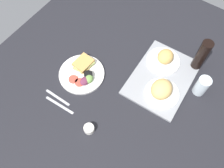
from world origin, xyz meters
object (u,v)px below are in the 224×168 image
serving_tray (162,78)px  bread_plate_far (162,90)px  bread_plate_near (164,59)px  fork (58,97)px  drinking_glass (202,86)px  espresso_cup (89,129)px  plate_with_salad (83,73)px  knife (60,105)px  soda_bottle (201,56)px

serving_tray → bread_plate_far: size_ratio=2.28×
bread_plate_near → fork: size_ratio=1.19×
bread_plate_far → drinking_glass: 22.89cm
fork → serving_tray: bearing=45.7°
espresso_cup → plate_with_salad: bearing=-136.7°
drinking_glass → plate_with_salad: bearing=-65.0°
bread_plate_far → fork: bread_plate_far is taller
bread_plate_near → bread_plate_far: (20.73, 9.19, 1.33)cm
bread_plate_near → knife: size_ratio=1.07×
bread_plate_near → bread_plate_far: bread_plate_far is taller
bread_plate_far → plate_with_salad: 47.49cm
drinking_glass → knife: drinking_glass is taller
drinking_glass → bread_plate_far: bearing=-48.9°
fork → bread_plate_near: bearing=54.9°
espresso_cup → soda_bottle: bearing=156.9°
bread_plate_far → espresso_cup: 45.08cm
plate_with_salad → fork: (20.67, -2.42, -1.50)cm
plate_with_salad → soda_bottle: 69.85cm
serving_tray → bread_plate_near: (-10.42, -4.84, 3.86)cm
plate_with_salad → knife: bearing=3.8°
espresso_cup → drinking_glass: bearing=145.1°
fork → knife: 5.00cm
soda_bottle → knife: (67.24, -52.13, -11.30)cm
serving_tray → drinking_glass: (-4.73, 21.59, 5.65)cm
bread_plate_near → drinking_glass: drinking_glass is taller
soda_bottle → fork: size_ratio=1.36×
espresso_cup → knife: size_ratio=0.29×
serving_tray → fork: serving_tray is taller
plate_with_salad → espresso_cup: 35.19cm
bread_plate_near → knife: bearing=-30.4°
espresso_cup → serving_tray: bearing=161.6°
bread_plate_near → bread_plate_far: bearing=23.9°
serving_tray → fork: (45.08, -43.23, -0.55)cm
serving_tray → bread_plate_far: (10.31, 4.34, 5.18)cm
plate_with_salad → bread_plate_far: bearing=107.3°
drinking_glass → espresso_cup: 66.93cm
bread_plate_far → knife: size_ratio=1.04×
drinking_glass → fork: bearing=-52.5°
serving_tray → drinking_glass: 22.81cm
drinking_glass → knife: 80.79cm
drinking_glass → serving_tray: bearing=-77.6°
soda_bottle → fork: (64.24, -56.13, -11.30)cm
serving_tray → bread_plate_near: bread_plate_near is taller
serving_tray → fork: 62.46cm
bread_plate_far → drinking_glass: (-15.05, 17.24, 0.46)cm
bread_plate_near → espresso_cup: 61.63cm
serving_tray → espresso_cup: bearing=-18.4°
bread_plate_far → drinking_glass: drinking_glass is taller
soda_bottle → espresso_cup: 75.82cm
plate_with_salad → fork: size_ratio=1.61×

